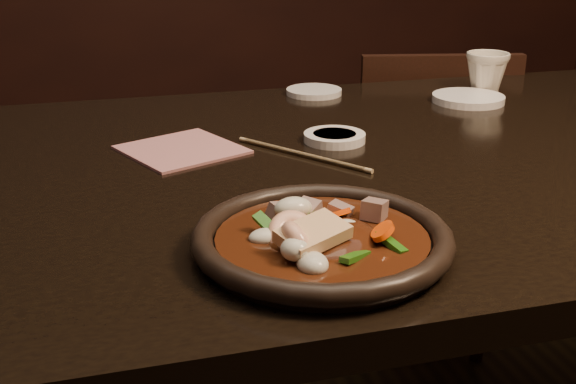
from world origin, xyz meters
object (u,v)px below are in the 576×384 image
object	(u,v)px
chair	(422,192)
plate	(322,240)
tea_cup	(487,71)
table	(441,195)

from	to	relation	value
chair	plate	size ratio (longest dim) A/B	2.92
plate	tea_cup	bearing A→B (deg)	48.31
table	plate	bearing A→B (deg)	-134.82
tea_cup	table	bearing A→B (deg)	-128.40
table	tea_cup	distance (m)	0.41
table	plate	world-z (taller)	plate
plate	tea_cup	distance (m)	0.80
chair	plate	xyz separation A→B (m)	(-0.56, -0.88, 0.33)
chair	tea_cup	size ratio (longest dim) A/B	9.45
chair	plate	world-z (taller)	chair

